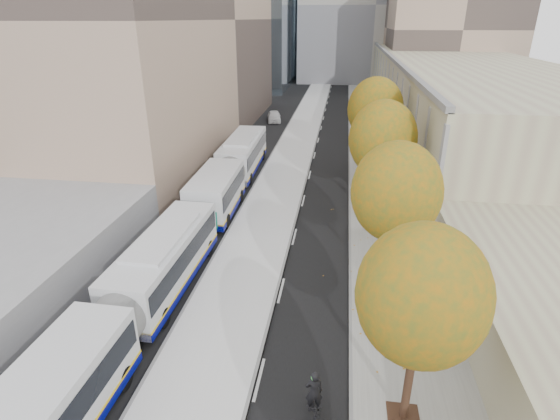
% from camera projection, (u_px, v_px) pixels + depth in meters
% --- Properties ---
extents(bus_platform, '(4.25, 150.00, 0.15)m').
position_uv_depth(bus_platform, '(291.00, 157.00, 43.19)').
color(bus_platform, silver).
rests_on(bus_platform, ground).
extents(sidewalk, '(4.75, 150.00, 0.08)m').
position_uv_depth(sidewalk, '(373.00, 160.00, 42.17)').
color(sidewalk, gray).
rests_on(sidewalk, ground).
extents(building_tan, '(18.00, 92.00, 8.00)m').
position_uv_depth(building_tan, '(443.00, 81.00, 65.36)').
color(building_tan, gray).
rests_on(building_tan, ground).
extents(building_midrise, '(24.00, 46.00, 25.00)m').
position_uv_depth(building_midrise, '(124.00, 20.00, 46.04)').
color(building_midrise, '#A0846E').
rests_on(building_midrise, ground).
extents(building_far_block, '(30.00, 18.00, 30.00)m').
position_uv_depth(building_far_block, '(373.00, 6.00, 91.15)').
color(building_far_block, gray).
rests_on(building_far_block, ground).
extents(bus_shelter, '(1.90, 4.40, 2.53)m').
position_uv_depth(bus_shelter, '(442.00, 276.00, 19.32)').
color(bus_shelter, '#383A3F').
rests_on(bus_shelter, sidewalk).
extents(tree_b, '(4.00, 4.00, 6.97)m').
position_uv_depth(tree_b, '(422.00, 296.00, 13.05)').
color(tree_b, black).
rests_on(tree_b, sidewalk).
extents(tree_c, '(4.20, 4.20, 7.28)m').
position_uv_depth(tree_c, '(396.00, 192.00, 20.21)').
color(tree_c, black).
rests_on(tree_c, sidewalk).
extents(tree_d, '(4.40, 4.40, 7.60)m').
position_uv_depth(tree_d, '(383.00, 139.00, 28.27)').
color(tree_d, black).
rests_on(tree_d, sidewalk).
extents(tree_e, '(4.60, 4.60, 7.92)m').
position_uv_depth(tree_e, '(375.00, 109.00, 36.34)').
color(tree_e, black).
rests_on(tree_e, sidewalk).
extents(bus_near, '(2.77, 16.67, 2.77)m').
position_uv_depth(bus_near, '(131.00, 303.00, 18.58)').
color(bus_near, silver).
rests_on(bus_near, ground).
extents(bus_far, '(3.04, 17.99, 2.99)m').
position_uv_depth(bus_far, '(233.00, 167.00, 35.10)').
color(bus_far, silver).
rests_on(bus_far, ground).
extents(cyclist, '(0.81, 1.69, 2.08)m').
position_uv_depth(cyclist, '(314.00, 402.00, 14.71)').
color(cyclist, black).
rests_on(cyclist, ground).
extents(distant_car, '(2.40, 4.40, 1.42)m').
position_uv_depth(distant_car, '(274.00, 116.00, 57.87)').
color(distant_car, silver).
rests_on(distant_car, ground).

